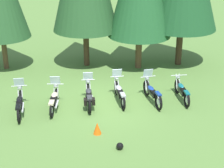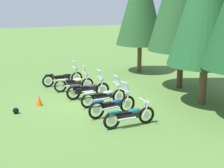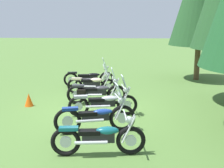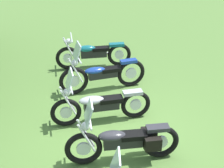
{
  "view_description": "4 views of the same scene",
  "coord_description": "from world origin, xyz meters",
  "px_view_note": "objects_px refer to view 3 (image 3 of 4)",
  "views": [
    {
      "loc": [
        -0.05,
        -15.16,
        7.52
      ],
      "look_at": [
        0.3,
        0.69,
        0.71
      ],
      "focal_mm": 59.94,
      "sensor_mm": 36.0,
      "label": 1
    },
    {
      "loc": [
        15.76,
        -4.57,
        5.06
      ],
      "look_at": [
        0.52,
        0.72,
        0.96
      ],
      "focal_mm": 57.69,
      "sensor_mm": 36.0,
      "label": 2
    },
    {
      "loc": [
        9.85,
        1.04,
        3.14
      ],
      "look_at": [
        -1.06,
        0.48,
        0.71
      ],
      "focal_mm": 46.84,
      "sensor_mm": 36.0,
      "label": 3
    },
    {
      "loc": [
        -6.49,
        0.47,
        4.83
      ],
      "look_at": [
        0.66,
        0.03,
        0.96
      ],
      "focal_mm": 59.67,
      "sensor_mm": 36.0,
      "label": 4
    }
  ],
  "objects_px": {
    "motorcycle_3": "(104,102)",
    "motorcycle_4": "(96,117)",
    "motorcycle_1": "(92,83)",
    "traffic_cone": "(29,100)",
    "motorcycle_2": "(96,92)",
    "motorcycle_5": "(99,138)",
    "motorcycle_0": "(89,77)"
  },
  "relations": [
    {
      "from": "motorcycle_2",
      "to": "motorcycle_4",
      "type": "distance_m",
      "value": 2.87
    },
    {
      "from": "motorcycle_5",
      "to": "traffic_cone",
      "type": "height_order",
      "value": "motorcycle_5"
    },
    {
      "from": "traffic_cone",
      "to": "motorcycle_2",
      "type": "bearing_deg",
      "value": 99.35
    },
    {
      "from": "motorcycle_2",
      "to": "motorcycle_3",
      "type": "bearing_deg",
      "value": -77.44
    },
    {
      "from": "traffic_cone",
      "to": "motorcycle_3",
      "type": "bearing_deg",
      "value": 71.11
    },
    {
      "from": "motorcycle_0",
      "to": "motorcycle_5",
      "type": "relative_size",
      "value": 1.07
    },
    {
      "from": "motorcycle_1",
      "to": "traffic_cone",
      "type": "xyz_separation_m",
      "value": [
        1.91,
        -2.13,
        -0.22
      ]
    },
    {
      "from": "motorcycle_3",
      "to": "traffic_cone",
      "type": "distance_m",
      "value": 3.03
    },
    {
      "from": "motorcycle_4",
      "to": "motorcycle_5",
      "type": "height_order",
      "value": "motorcycle_4"
    },
    {
      "from": "motorcycle_1",
      "to": "motorcycle_5",
      "type": "bearing_deg",
      "value": -80.29
    },
    {
      "from": "motorcycle_3",
      "to": "traffic_cone",
      "type": "xyz_separation_m",
      "value": [
        -0.98,
        -2.86,
        -0.22
      ]
    },
    {
      "from": "motorcycle_3",
      "to": "motorcycle_4",
      "type": "height_order",
      "value": "motorcycle_4"
    },
    {
      "from": "motorcycle_1",
      "to": "motorcycle_3",
      "type": "relative_size",
      "value": 0.93
    },
    {
      "from": "motorcycle_2",
      "to": "traffic_cone",
      "type": "bearing_deg",
      "value": -175.08
    },
    {
      "from": "motorcycle_0",
      "to": "motorcycle_3",
      "type": "height_order",
      "value": "motorcycle_3"
    },
    {
      "from": "motorcycle_1",
      "to": "motorcycle_4",
      "type": "distance_m",
      "value": 4.41
    },
    {
      "from": "motorcycle_3",
      "to": "motorcycle_0",
      "type": "bearing_deg",
      "value": 94.65
    },
    {
      "from": "motorcycle_5",
      "to": "motorcycle_1",
      "type": "bearing_deg",
      "value": 92.56
    },
    {
      "from": "motorcycle_2",
      "to": "motorcycle_3",
      "type": "distance_m",
      "value": 1.44
    },
    {
      "from": "motorcycle_5",
      "to": "motorcycle_2",
      "type": "bearing_deg",
      "value": 91.45
    },
    {
      "from": "motorcycle_3",
      "to": "traffic_cone",
      "type": "bearing_deg",
      "value": 152.33
    },
    {
      "from": "motorcycle_1",
      "to": "motorcycle_0",
      "type": "bearing_deg",
      "value": 103.66
    },
    {
      "from": "motorcycle_0",
      "to": "traffic_cone",
      "type": "height_order",
      "value": "motorcycle_0"
    },
    {
      "from": "motorcycle_2",
      "to": "motorcycle_4",
      "type": "height_order",
      "value": "motorcycle_4"
    },
    {
      "from": "motorcycle_4",
      "to": "motorcycle_5",
      "type": "relative_size",
      "value": 1.02
    },
    {
      "from": "motorcycle_2",
      "to": "motorcycle_0",
      "type": "bearing_deg",
      "value": 97.3
    },
    {
      "from": "motorcycle_2",
      "to": "motorcycle_5",
      "type": "height_order",
      "value": "motorcycle_2"
    },
    {
      "from": "motorcycle_0",
      "to": "motorcycle_4",
      "type": "bearing_deg",
      "value": -89.37
    },
    {
      "from": "motorcycle_3",
      "to": "motorcycle_5",
      "type": "relative_size",
      "value": 1.03
    },
    {
      "from": "motorcycle_2",
      "to": "motorcycle_3",
      "type": "xyz_separation_m",
      "value": [
        1.38,
        0.42,
        -0.01
      ]
    },
    {
      "from": "motorcycle_3",
      "to": "motorcycle_5",
      "type": "bearing_deg",
      "value": -96.6
    },
    {
      "from": "motorcycle_1",
      "to": "motorcycle_5",
      "type": "distance_m",
      "value": 5.82
    }
  ]
}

